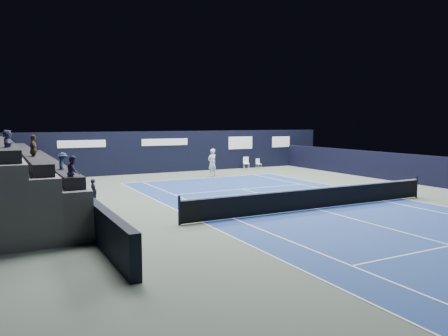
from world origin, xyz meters
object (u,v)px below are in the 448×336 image
object	(u,v)px
folding_chair_back_b	(258,163)
tennis_player	(212,163)
line_judge_chair	(85,190)
tennis_net	(316,198)
folding_chair_back_a	(246,161)

from	to	relation	value
folding_chair_back_b	tennis_player	world-z (taller)	tennis_player
line_judge_chair	tennis_net	bearing A→B (deg)	-35.07
folding_chair_back_a	folding_chair_back_b	world-z (taller)	folding_chair_back_a
line_judge_chair	tennis_player	world-z (taller)	tennis_player
line_judge_chair	tennis_net	world-z (taller)	tennis_net
folding_chair_back_a	line_judge_chair	distance (m)	16.84
tennis_player	folding_chair_back_a	bearing A→B (deg)	34.22
folding_chair_back_a	tennis_player	size ratio (longest dim) A/B	0.51
tennis_net	tennis_player	distance (m)	12.39
line_judge_chair	tennis_player	size ratio (longest dim) A/B	0.54
folding_chair_back_b	line_judge_chair	world-z (taller)	line_judge_chair
folding_chair_back_a	line_judge_chair	world-z (taller)	line_judge_chair
folding_chair_back_a	tennis_net	bearing A→B (deg)	-91.25
line_judge_chair	tennis_player	bearing A→B (deg)	33.14
tennis_player	line_judge_chair	bearing A→B (deg)	-148.48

